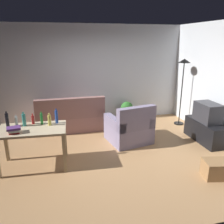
# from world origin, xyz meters

# --- Properties ---
(ground_plane) EXTENTS (5.20, 4.40, 0.02)m
(ground_plane) POSITION_xyz_m (0.00, 0.00, -0.01)
(ground_plane) COLOR tan
(wall_rear) EXTENTS (5.20, 0.10, 2.70)m
(wall_rear) POSITION_xyz_m (0.00, 2.20, 1.35)
(wall_rear) COLOR silver
(wall_rear) RESTS_ON ground_plane
(couch) EXTENTS (1.71, 0.84, 0.92)m
(couch) POSITION_xyz_m (-0.75, 1.59, 0.31)
(couch) COLOR #996B66
(couch) RESTS_ON ground_plane
(tv_stand) EXTENTS (0.44, 1.10, 0.48)m
(tv_stand) POSITION_xyz_m (2.25, 0.08, 0.24)
(tv_stand) COLOR black
(tv_stand) RESTS_ON ground_plane
(tv) EXTENTS (0.41, 0.60, 0.44)m
(tv) POSITION_xyz_m (2.25, 0.08, 0.70)
(tv) COLOR #2D2D33
(tv) RESTS_ON tv_stand
(torchiere_lamp) EXTENTS (0.32, 0.32, 1.81)m
(torchiere_lamp) POSITION_xyz_m (2.25, 1.26, 1.41)
(torchiere_lamp) COLOR black
(torchiere_lamp) RESTS_ON ground_plane
(desk) EXTENTS (1.24, 0.78, 0.76)m
(desk) POSITION_xyz_m (-1.55, -0.12, 0.65)
(desk) COLOR #C6B28E
(desk) RESTS_ON ground_plane
(potted_plant) EXTENTS (0.36, 0.36, 0.57)m
(potted_plant) POSITION_xyz_m (0.90, 1.90, 0.33)
(potted_plant) COLOR brown
(potted_plant) RESTS_ON ground_plane
(armchair) EXTENTS (1.04, 0.99, 0.92)m
(armchair) POSITION_xyz_m (0.52, 0.46, 0.32)
(armchair) COLOR gray
(armchair) RESTS_ON ground_plane
(storage_box) EXTENTS (0.54, 0.44, 0.30)m
(storage_box) POSITION_xyz_m (1.54, -1.28, 0.15)
(storage_box) COLOR olive
(storage_box) RESTS_ON ground_plane
(bottle_dark) EXTENTS (0.06, 0.06, 0.29)m
(bottle_dark) POSITION_xyz_m (-1.97, 0.06, 0.89)
(bottle_dark) COLOR black
(bottle_dark) RESTS_ON desk
(bottle_clear) EXTENTS (0.05, 0.05, 0.21)m
(bottle_clear) POSITION_xyz_m (-1.83, 0.09, 0.85)
(bottle_clear) COLOR silver
(bottle_clear) RESTS_ON desk
(bottle_tall) EXTENTS (0.07, 0.07, 0.27)m
(bottle_tall) POSITION_xyz_m (-1.68, 0.03, 0.88)
(bottle_tall) COLOR teal
(bottle_tall) RESTS_ON desk
(bottle_red) EXTENTS (0.05, 0.05, 0.20)m
(bottle_red) POSITION_xyz_m (-1.54, 0.11, 0.85)
(bottle_red) COLOR #AD2323
(bottle_red) RESTS_ON desk
(bottle_green) EXTENTS (0.05, 0.05, 0.24)m
(bottle_green) POSITION_xyz_m (-1.38, 0.06, 0.87)
(bottle_green) COLOR #1E722D
(bottle_green) RESTS_ON desk
(bottle_squat) EXTENTS (0.06, 0.06, 0.23)m
(bottle_squat) POSITION_xyz_m (-1.23, -0.04, 0.86)
(bottle_squat) COLOR #BCB24C
(bottle_squat) RESTS_ON desk
(bottle_blue) EXTENTS (0.06, 0.06, 0.29)m
(bottle_blue) POSITION_xyz_m (-1.10, 0.04, 0.89)
(bottle_blue) COLOR #2347A3
(bottle_blue) RESTS_ON desk
(book_stack) EXTENTS (0.25, 0.21, 0.10)m
(book_stack) POSITION_xyz_m (-1.82, -0.28, 0.82)
(book_stack) COLOR maroon
(book_stack) RESTS_ON desk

